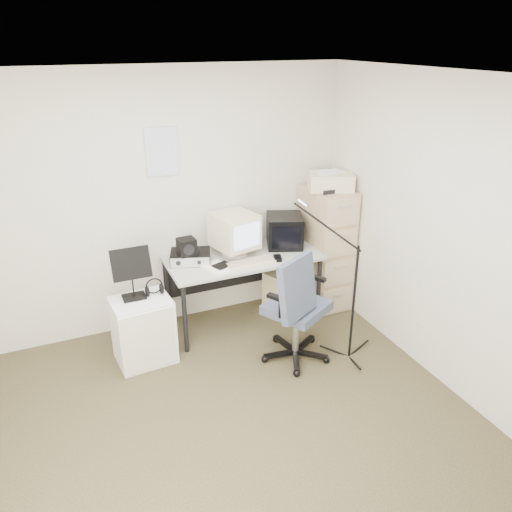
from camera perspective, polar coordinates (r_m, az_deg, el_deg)
name	(u,v)px	position (r m, az deg, el deg)	size (l,w,h in m)	color
floor	(240,431)	(3.98, -1.88, -19.31)	(3.60, 3.60, 0.01)	#2C2617
ceiling	(234,79)	(2.91, -2.58, 19.60)	(3.60, 3.60, 0.01)	white
wall_back	(167,204)	(4.85, -10.08, 5.92)	(3.60, 0.02, 2.50)	beige
wall_front	(428,496)	(2.02, 19.03, -24.49)	(3.60, 0.02, 2.50)	beige
wall_right	(451,240)	(4.19, 21.36, 1.70)	(0.02, 3.60, 2.50)	beige
wall_calendar	(162,152)	(4.71, -10.73, 11.64)	(0.30, 0.02, 0.44)	white
filing_cabinet	(325,248)	(5.35, 7.85, 0.96)	(0.40, 0.60, 1.30)	tan
printer	(331,181)	(5.08, 8.55, 8.43)	(0.43, 0.29, 0.17)	beige
desk	(243,289)	(5.06, -1.44, -3.81)	(1.50, 0.70, 0.73)	#A8A997
crt_monitor	(234,234)	(4.88, -2.49, 2.48)	(0.38, 0.40, 0.42)	beige
crt_tv	(285,231)	(5.11, 3.29, 2.91)	(0.35, 0.37, 0.32)	black
desk_speaker	(257,241)	(5.07, 0.16, 1.68)	(0.07, 0.07, 0.14)	beige
keyboard	(250,263)	(4.72, -0.71, -0.80)	(0.48, 0.17, 0.03)	beige
mouse	(278,258)	(4.82, 2.48, -0.25)	(0.07, 0.12, 0.04)	black
radio_receiver	(190,257)	(4.80, -7.50, -0.09)	(0.37, 0.27, 0.11)	black
radio_speaker	(187,247)	(4.69, -7.94, 1.05)	(0.16, 0.15, 0.16)	black
papers	(218,267)	(4.66, -4.34, -1.31)	(0.20, 0.28, 0.02)	white
pc_tower	(283,294)	(5.31, 3.15, -4.37)	(0.20, 0.44, 0.41)	beige
office_chair	(297,305)	(4.42, 4.69, -5.64)	(0.63, 0.63, 1.09)	#374255
side_cart	(143,330)	(4.61, -12.74, -8.28)	(0.50, 0.40, 0.62)	silver
music_stand	(131,273)	(4.40, -14.05, -1.87)	(0.33, 0.18, 0.48)	black
headphones	(154,289)	(4.49, -11.54, -3.73)	(0.17, 0.17, 0.03)	black
mic_stand	(355,286)	(4.42, 11.26, -3.42)	(0.02, 0.02, 1.44)	black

